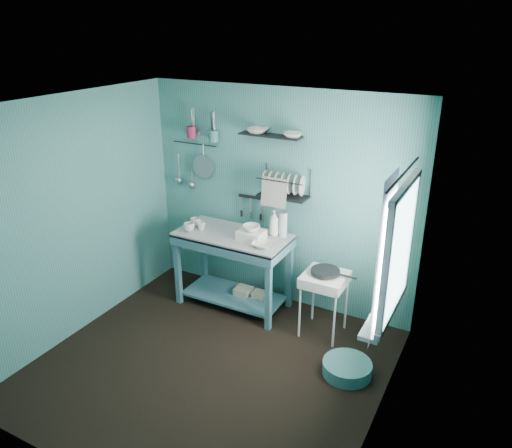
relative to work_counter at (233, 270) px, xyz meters
The scene contains 36 objects.
floor 1.24m from the work_counter, 71.00° to the right, with size 3.20×3.20×0.00m, color black.
ceiling 2.35m from the work_counter, 71.00° to the right, with size 3.20×3.20×0.00m, color silver.
wall_back 0.97m from the work_counter, 47.12° to the left, with size 3.20×3.20×0.00m, color #3B7977.
wall_front 2.74m from the work_counter, 81.73° to the right, with size 3.20×3.20×0.00m, color #3B7977.
wall_left 1.82m from the work_counter, 138.18° to the right, with size 3.00×3.00×0.00m, color #3B7977.
wall_right 2.40m from the work_counter, 28.96° to the right, with size 3.00×3.00×0.00m, color #3B7977.
work_counter is the anchor object (origin of this frame).
mug_left 0.71m from the work_counter, 161.57° to the right, with size 0.12×0.12×0.10m, color silver.
mug_mid 0.63m from the work_counter, behind, with size 0.10×0.10×0.09m, color silver.
mug_right 0.71m from the work_counter, behind, with size 0.12×0.12×0.10m, color silver.
wash_tub 0.56m from the work_counter, ahead, with size 0.28×0.22×0.10m, color silver.
tub_bowl 0.64m from the work_counter, ahead, with size 0.20×0.20×0.06m, color silver.
soap_bottle 0.76m from the work_counter, 25.46° to the left, with size 0.12×0.12×0.30m, color silver.
water_bottle 0.82m from the work_counter, 22.93° to the left, with size 0.09×0.09×0.28m, color silver.
counter_bowl 0.67m from the work_counter, 18.43° to the right, with size 0.22×0.22×0.05m, color silver.
hotplate_stand 1.14m from the work_counter, ahead, with size 0.44×0.44×0.70m, color silver.
frying_pan 1.17m from the work_counter, ahead, with size 0.30×0.30×0.04m, color black.
knife_strip 0.87m from the work_counter, 84.41° to the left, with size 0.32×0.02×0.03m, color black.
dish_rack 1.19m from the work_counter, 29.55° to the left, with size 0.55×0.24×0.32m, color black.
upper_shelf 1.60m from the work_counter, 44.97° to the left, with size 0.70×0.18×0.01m, color black.
shelf_bowl_left 1.66m from the work_counter, 63.25° to the left, with size 0.23×0.23×0.06m, color silver.
shelf_bowl_right 1.69m from the work_counter, 28.04° to the left, with size 0.21×0.21×0.05m, color silver.
utensil_cup_magenta 1.68m from the work_counter, 155.79° to the left, with size 0.11×0.11×0.13m, color #991C42.
utensil_cup_teal 1.55m from the work_counter, 142.22° to the left, with size 0.11×0.11×0.13m, color #3A7578.
colander 1.27m from the work_counter, 149.26° to the left, with size 0.28×0.28×0.03m, color gray.
ladle_outer 1.45m from the work_counter, 159.30° to the left, with size 0.01×0.01×0.30m, color gray.
ladle_inner 1.31m from the work_counter, 154.82° to the left, with size 0.01×0.01×0.30m, color gray.
hook_rail 1.55m from the work_counter, 152.57° to the left, with size 0.01×0.01×0.60m, color black.
window_glass 2.27m from the work_counter, 18.18° to the right, with size 1.10×1.10×0.00m, color white.
windowsill 2.02m from the work_counter, 18.94° to the right, with size 0.16×0.95×0.04m, color silver.
curtain 2.34m from the work_counter, 26.46° to the right, with size 1.35×1.35×0.00m, color white.
curtain_rod 2.58m from the work_counter, 18.58° to the right, with size 0.02×0.02×1.05m, color black.
potted_plant 1.98m from the work_counter, 12.84° to the right, with size 0.25×0.25×0.45m, color #296428.
storage_tin_large 0.36m from the work_counter, 26.57° to the left, with size 0.18×0.18×0.22m, color tan.
storage_tin_small 0.47m from the work_counter, 14.93° to the left, with size 0.15×0.15×0.20m, color tan.
floor_basin 1.74m from the work_counter, 20.31° to the right, with size 0.47×0.47×0.13m, color teal.
Camera 1 is at (2.26, -3.31, 3.14)m, focal length 35.00 mm.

